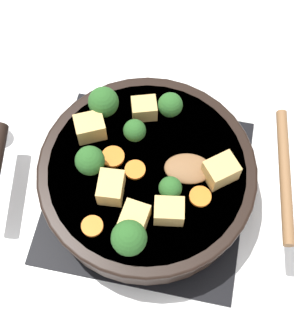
# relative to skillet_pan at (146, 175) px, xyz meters

# --- Properties ---
(ground_plane) EXTENTS (2.40, 2.40, 0.00)m
(ground_plane) POSITION_rel_skillet_pan_xyz_m (0.00, 0.00, -0.06)
(ground_plane) COLOR white
(front_burner_grate) EXTENTS (0.31, 0.31, 0.03)m
(front_burner_grate) POSITION_rel_skillet_pan_xyz_m (0.00, 0.00, -0.05)
(front_burner_grate) COLOR black
(front_burner_grate) RESTS_ON ground_plane
(skillet_pan) EXTENTS (0.41, 0.32, 0.06)m
(skillet_pan) POSITION_rel_skillet_pan_xyz_m (0.00, 0.00, 0.00)
(skillet_pan) COLOR black
(skillet_pan) RESTS_ON front_burner_grate
(wooden_spoon) EXTENTS (0.19, 0.21, 0.02)m
(wooden_spoon) POSITION_rel_skillet_pan_xyz_m (0.13, 0.02, 0.03)
(wooden_spoon) COLOR brown
(wooden_spoon) RESTS_ON skillet_pan
(tofu_cube_center_large) EXTENTS (0.04, 0.04, 0.03)m
(tofu_cube_center_large) POSITION_rel_skillet_pan_xyz_m (-0.04, -0.05, 0.04)
(tofu_cube_center_large) COLOR tan
(tofu_cube_center_large) RESTS_ON skillet_pan
(tofu_cube_near_handle) EXTENTS (0.04, 0.04, 0.03)m
(tofu_cube_near_handle) POSITION_rel_skillet_pan_xyz_m (-0.02, 0.09, 0.04)
(tofu_cube_near_handle) COLOR tan
(tofu_cube_near_handle) RESTS_ON skillet_pan
(tofu_cube_east_chunk) EXTENTS (0.04, 0.04, 0.03)m
(tofu_cube_east_chunk) POSITION_rel_skillet_pan_xyz_m (0.05, -0.06, 0.04)
(tofu_cube_east_chunk) COLOR tan
(tofu_cube_east_chunk) RESTS_ON skillet_pan
(tofu_cube_west_chunk) EXTENTS (0.05, 0.05, 0.03)m
(tofu_cube_west_chunk) POSITION_rel_skillet_pan_xyz_m (-0.09, 0.04, 0.04)
(tofu_cube_west_chunk) COLOR tan
(tofu_cube_west_chunk) RESTS_ON skillet_pan
(tofu_cube_back_piece) EXTENTS (0.04, 0.05, 0.03)m
(tofu_cube_back_piece) POSITION_rel_skillet_pan_xyz_m (-0.00, -0.09, 0.04)
(tofu_cube_back_piece) COLOR tan
(tofu_cube_back_piece) RESTS_ON skillet_pan
(tofu_cube_front_piece) EXTENTS (0.06, 0.05, 0.03)m
(tofu_cube_front_piece) POSITION_rel_skillet_pan_xyz_m (0.11, 0.01, 0.04)
(tofu_cube_front_piece) COLOR tan
(tofu_cube_front_piece) RESTS_ON skillet_pan
(broccoli_floret_near_spoon) EXTENTS (0.04, 0.04, 0.05)m
(broccoli_floret_near_spoon) POSITION_rel_skillet_pan_xyz_m (-0.08, -0.02, 0.05)
(broccoli_floret_near_spoon) COLOR #709956
(broccoli_floret_near_spoon) RESTS_ON skillet_pan
(broccoli_floret_center_top) EXTENTS (0.03, 0.03, 0.04)m
(broccoli_floret_center_top) POSITION_rel_skillet_pan_xyz_m (0.04, -0.03, 0.05)
(broccoli_floret_center_top) COLOR #709956
(broccoli_floret_center_top) RESTS_ON skillet_pan
(broccoli_floret_east_rim) EXTENTS (0.05, 0.05, 0.05)m
(broccoli_floret_east_rim) POSITION_rel_skillet_pan_xyz_m (-0.08, 0.08, 0.05)
(broccoli_floret_east_rim) COLOR #709956
(broccoli_floret_east_rim) RESTS_ON skillet_pan
(broccoli_floret_west_rim) EXTENTS (0.04, 0.04, 0.04)m
(broccoli_floret_west_rim) POSITION_rel_skillet_pan_xyz_m (0.02, 0.10, 0.05)
(broccoli_floret_west_rim) COLOR #709956
(broccoli_floret_west_rim) RESTS_ON skillet_pan
(broccoli_floret_north_edge) EXTENTS (0.03, 0.03, 0.04)m
(broccoli_floret_north_edge) POSITION_rel_skillet_pan_xyz_m (-0.03, 0.04, 0.05)
(broccoli_floret_north_edge) COLOR #709956
(broccoli_floret_north_edge) RESTS_ON skillet_pan
(broccoli_floret_south_cluster) EXTENTS (0.05, 0.05, 0.05)m
(broccoli_floret_south_cluster) POSITION_rel_skillet_pan_xyz_m (0.00, -0.11, 0.06)
(broccoli_floret_south_cluster) COLOR #709956
(broccoli_floret_south_cluster) RESTS_ON skillet_pan
(carrot_slice_orange_thin) EXTENTS (0.03, 0.03, 0.01)m
(carrot_slice_orange_thin) POSITION_rel_skillet_pan_xyz_m (-0.05, -0.10, 0.03)
(carrot_slice_orange_thin) COLOR orange
(carrot_slice_orange_thin) RESTS_ON skillet_pan
(carrot_slice_near_center) EXTENTS (0.03, 0.03, 0.01)m
(carrot_slice_near_center) POSITION_rel_skillet_pan_xyz_m (-0.01, -0.01, 0.03)
(carrot_slice_near_center) COLOR orange
(carrot_slice_near_center) RESTS_ON skillet_pan
(carrot_slice_edge_slice) EXTENTS (0.03, 0.03, 0.01)m
(carrot_slice_edge_slice) POSITION_rel_skillet_pan_xyz_m (0.08, -0.03, 0.03)
(carrot_slice_edge_slice) COLOR orange
(carrot_slice_edge_slice) RESTS_ON skillet_pan
(carrot_slice_under_broccoli) EXTENTS (0.03, 0.03, 0.01)m
(carrot_slice_under_broccoli) POSITION_rel_skillet_pan_xyz_m (-0.05, 0.01, 0.03)
(carrot_slice_under_broccoli) COLOR orange
(carrot_slice_under_broccoli) RESTS_ON skillet_pan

